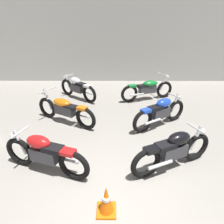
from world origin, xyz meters
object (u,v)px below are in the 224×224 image
(motorcycle_left_row_1, at_px, (65,109))
(motorcycle_right_row_2, at_px, (148,89))
(motorcycle_right_row_0, at_px, (174,150))
(motorcycle_left_row_2, at_px, (77,88))
(motorcycle_left_row_0, at_px, (44,153))
(traffic_cone, at_px, (106,200))
(motorcycle_right_row_1, at_px, (161,112))

(motorcycle_left_row_1, bearing_deg, motorcycle_right_row_2, 33.89)
(motorcycle_right_row_0, bearing_deg, motorcycle_left_row_2, 123.84)
(motorcycle_left_row_1, height_order, motorcycle_right_row_2, same)
(motorcycle_left_row_0, bearing_deg, motorcycle_left_row_1, 91.75)
(motorcycle_left_row_0, height_order, motorcycle_right_row_0, same)
(motorcycle_right_row_0, height_order, traffic_cone, motorcycle_right_row_0)
(motorcycle_left_row_2, xyz_separation_m, traffic_cone, (1.28, -4.99, -0.20))
(motorcycle_left_row_1, distance_m, traffic_cone, 3.31)
(motorcycle_left_row_0, xyz_separation_m, motorcycle_right_row_1, (2.75, 1.91, 0.00))
(motorcycle_left_row_2, distance_m, motorcycle_right_row_2, 2.73)
(motorcycle_left_row_0, distance_m, motorcycle_left_row_2, 4.05)
(motorcycle_right_row_1, relative_size, traffic_cone, 3.19)
(motorcycle_left_row_1, height_order, motorcycle_left_row_2, motorcycle_left_row_1)
(motorcycle_left_row_1, relative_size, traffic_cone, 3.61)
(traffic_cone, bearing_deg, motorcycle_left_row_0, 143.66)
(motorcycle_left_row_1, height_order, traffic_cone, motorcycle_left_row_1)
(motorcycle_right_row_2, bearing_deg, motorcycle_right_row_1, -89.04)
(motorcycle_left_row_2, distance_m, motorcycle_right_row_0, 4.73)
(motorcycle_left_row_0, bearing_deg, motorcycle_left_row_2, 90.22)
(motorcycle_left_row_2, distance_m, motorcycle_right_row_1, 3.50)
(motorcycle_right_row_2, bearing_deg, traffic_cone, -106.47)
(motorcycle_right_row_1, bearing_deg, motorcycle_right_row_0, -94.06)
(motorcycle_left_row_1, bearing_deg, motorcycle_right_row_0, -36.19)
(motorcycle_left_row_2, relative_size, traffic_cone, 2.96)
(motorcycle_left_row_0, relative_size, motorcycle_left_row_2, 1.19)
(motorcycle_left_row_2, relative_size, motorcycle_right_row_0, 0.87)
(motorcycle_right_row_2, bearing_deg, motorcycle_right_row_0, -91.39)
(motorcycle_left_row_1, height_order, motorcycle_right_row_0, motorcycle_left_row_1)
(motorcycle_left_row_1, distance_m, motorcycle_right_row_2, 3.34)
(motorcycle_right_row_0, relative_size, traffic_cone, 3.41)
(motorcycle_left_row_0, xyz_separation_m, motorcycle_right_row_0, (2.62, 0.12, 0.00))
(motorcycle_left_row_0, distance_m, motorcycle_left_row_1, 2.09)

